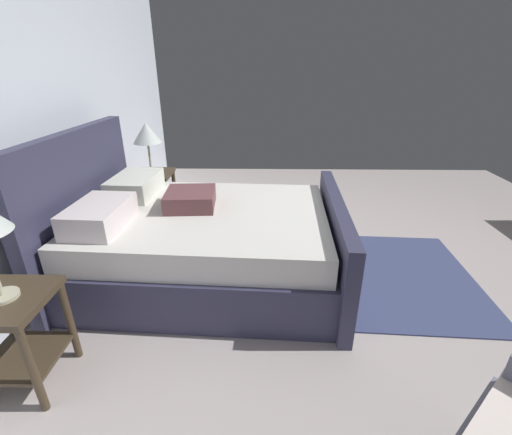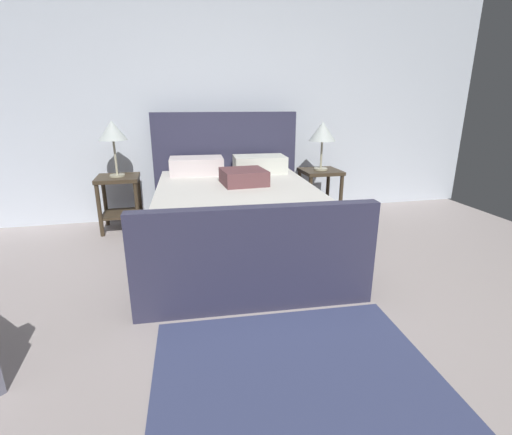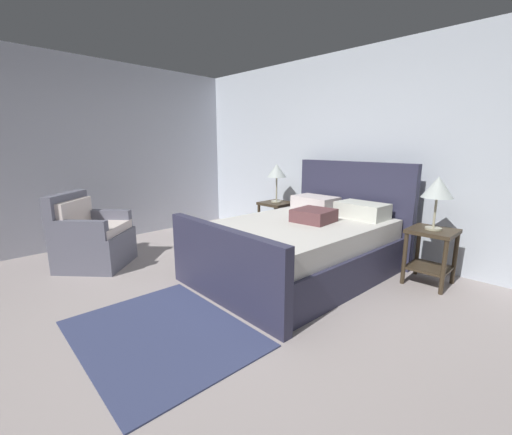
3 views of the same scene
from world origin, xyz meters
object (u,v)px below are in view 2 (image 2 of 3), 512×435
object	(u,v)px
nightstand_right	(320,186)
table_lamp_right	(322,132)
nightstand_left	(120,194)
bed	(236,214)
table_lamp_left	(112,132)

from	to	relation	value
nightstand_right	table_lamp_right	size ratio (longest dim) A/B	1.09
nightstand_right	nightstand_left	xyz separation A→B (m)	(-2.28, 0.12, 0.00)
bed	table_lamp_right	distance (m)	1.51
bed	nightstand_left	bearing A→B (deg)	143.33
table_lamp_right	nightstand_right	bearing A→B (deg)	-116.57
bed	nightstand_right	distance (m)	1.35
bed	nightstand_right	world-z (taller)	bed
table_lamp_right	table_lamp_left	xyz separation A→B (m)	(-2.28, 0.12, 0.04)
table_lamp_left	nightstand_right	bearing A→B (deg)	-3.07
nightstand_right	table_lamp_right	xyz separation A→B (m)	(0.00, 0.00, 0.63)
nightstand_right	table_lamp_left	size ratio (longest dim) A/B	1.03
bed	nightstand_left	distance (m)	1.43
nightstand_right	nightstand_left	size ratio (longest dim) A/B	1.00
nightstand_right	nightstand_left	bearing A→B (deg)	176.93
bed	table_lamp_right	world-z (taller)	bed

